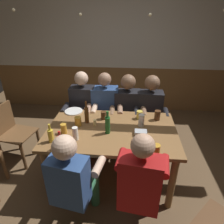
{
  "coord_description": "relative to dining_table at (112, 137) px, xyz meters",
  "views": [
    {
      "loc": [
        0.19,
        -2.01,
        2.08
      ],
      "look_at": [
        0.0,
        0.09,
        0.98
      ],
      "focal_mm": 32.12,
      "sensor_mm": 36.0,
      "label": 1
    }
  ],
  "objects": [
    {
      "name": "condiment_caddy",
      "position": [
        0.35,
        -0.09,
        0.14
      ],
      "size": [
        0.14,
        0.1,
        0.05
      ],
      "primitive_type": "cube",
      "color": "#B2B7BC",
      "rests_on": "dining_table"
    },
    {
      "name": "back_wall_wainscot",
      "position": [
        0.0,
        2.23,
        -0.19
      ],
      "size": [
        5.57,
        0.12,
        0.95
      ],
      "primitive_type": "cube",
      "color": "brown",
      "rests_on": "ground_plane"
    },
    {
      "name": "bottle_3",
      "position": [
        -0.33,
        0.14,
        0.23
      ],
      "size": [
        0.05,
        0.05,
        0.3
      ],
      "color": "#593314",
      "rests_on": "dining_table"
    },
    {
      "name": "pint_glass_0",
      "position": [
        -0.55,
        -0.14,
        0.17
      ],
      "size": [
        0.07,
        0.07,
        0.12
      ],
      "primitive_type": "cylinder",
      "color": "gold",
      "rests_on": "dining_table"
    },
    {
      "name": "pint_glass_6",
      "position": [
        0.34,
        0.3,
        0.16
      ],
      "size": [
        0.08,
        0.08,
        0.11
      ],
      "primitive_type": "cylinder",
      "color": "#E5C64C",
      "rests_on": "dining_table"
    },
    {
      "name": "dining_table",
      "position": [
        0.0,
        0.0,
        0.0
      ],
      "size": [
        1.57,
        0.98,
        0.77
      ],
      "color": "brown",
      "rests_on": "ground_plane"
    },
    {
      "name": "pint_glass_2",
      "position": [
        -0.42,
        0.05,
        0.17
      ],
      "size": [
        0.08,
        0.08,
        0.12
      ],
      "primitive_type": "cylinder",
      "color": "gold",
      "rests_on": "dining_table"
    },
    {
      "name": "pint_glass_1",
      "position": [
        0.48,
        -0.43,
        0.17
      ],
      "size": [
        0.08,
        0.08,
        0.11
      ],
      "primitive_type": "cylinder",
      "color": "gold",
      "rests_on": "dining_table"
    },
    {
      "name": "person_3",
      "position": [
        0.53,
        0.72,
        0.01
      ],
      "size": [
        0.51,
        0.53,
        1.22
      ],
      "rotation": [
        0.0,
        0.0,
        3.12
      ],
      "color": "black",
      "rests_on": "ground_plane"
    },
    {
      "name": "table_candle",
      "position": [
        -0.22,
        0.07,
        0.15
      ],
      "size": [
        0.04,
        0.04,
        0.08
      ],
      "primitive_type": "cylinder",
      "color": "#F9E08C",
      "rests_on": "dining_table"
    },
    {
      "name": "pint_glass_5",
      "position": [
        -0.38,
        -0.25,
        0.19
      ],
      "size": [
        0.06,
        0.06,
        0.16
      ],
      "primitive_type": "cylinder",
      "color": "white",
      "rests_on": "dining_table"
    },
    {
      "name": "pint_glass_3",
      "position": [
        0.57,
        0.29,
        0.18
      ],
      "size": [
        0.08,
        0.08,
        0.13
      ],
      "primitive_type": "cylinder",
      "color": "#4C2D19",
      "rests_on": "dining_table"
    },
    {
      "name": "bottle_0",
      "position": [
        -0.49,
        -0.42,
        0.19
      ],
      "size": [
        0.07,
        0.07,
        0.21
      ],
      "color": "red",
      "rests_on": "dining_table"
    },
    {
      "name": "pint_glass_7",
      "position": [
        -0.13,
        0.25,
        0.16
      ],
      "size": [
        0.07,
        0.07,
        0.11
      ],
      "primitive_type": "cylinder",
      "color": "#4C2D19",
      "rests_on": "dining_table"
    },
    {
      "name": "person_0",
      "position": [
        -0.53,
        0.73,
        0.03
      ],
      "size": [
        0.52,
        0.53,
        1.25
      ],
      "rotation": [
        0.0,
        0.0,
        3.16
      ],
      "color": "black",
      "rests_on": "ground_plane"
    },
    {
      "name": "pint_glass_4",
      "position": [
        0.36,
        0.11,
        0.19
      ],
      "size": [
        0.07,
        0.07,
        0.16
      ],
      "primitive_type": "cylinder",
      "color": "white",
      "rests_on": "dining_table"
    },
    {
      "name": "chair_empty_near_left",
      "position": [
        -1.48,
        0.27,
        -0.19
      ],
      "size": [
        0.51,
        0.51,
        0.88
      ],
      "rotation": [
        0.0,
        0.0,
        -1.75
      ],
      "color": "brown",
      "rests_on": "ground_plane"
    },
    {
      "name": "back_wall_upper",
      "position": [
        0.0,
        2.23,
        0.99
      ],
      "size": [
        5.57,
        0.12,
        1.41
      ],
      "primitive_type": "cube",
      "color": "beige"
    },
    {
      "name": "person_4",
      "position": [
        -0.3,
        -0.7,
        -0.01
      ],
      "size": [
        0.53,
        0.56,
        1.18
      ],
      "rotation": [
        0.0,
        0.0,
        -0.18
      ],
      "color": "#2D4C84",
      "rests_on": "ground_plane"
    },
    {
      "name": "plate_0",
      "position": [
        -0.58,
        0.41,
        0.12
      ],
      "size": [
        0.25,
        0.25,
        0.01
      ],
      "primitive_type": "cylinder",
      "color": "white",
      "rests_on": "dining_table"
    },
    {
      "name": "bottle_1",
      "position": [
        -0.04,
        -0.08,
        0.23
      ],
      "size": [
        0.06,
        0.06,
        0.28
      ],
      "color": "#195923",
      "rests_on": "dining_table"
    },
    {
      "name": "ground_plane",
      "position": [
        0.0,
        -0.04,
        -0.66
      ],
      "size": [
        6.68,
        6.68,
        0.0
      ],
      "primitive_type": "plane",
      "color": "brown"
    },
    {
      "name": "person_5",
      "position": [
        0.32,
        -0.71,
        0.01
      ],
      "size": [
        0.54,
        0.54,
        1.23
      ],
      "rotation": [
        0.0,
        0.0,
        -0.14
      ],
      "color": "#AD1919",
      "rests_on": "ground_plane"
    },
    {
      "name": "bottle_2",
      "position": [
        -0.64,
        -0.31,
        0.19
      ],
      "size": [
        0.06,
        0.06,
        0.22
      ],
      "color": "gold",
      "rests_on": "dining_table"
    },
    {
      "name": "person_1",
      "position": [
        -0.17,
        0.72,
        0.02
      ],
      "size": [
        0.56,
        0.55,
        1.24
      ],
      "rotation": [
        0.0,
        0.0,
        3.2
      ],
      "color": "#2D4C84",
      "rests_on": "ground_plane"
    },
    {
      "name": "person_2",
      "position": [
        0.18,
        0.73,
        0.02
      ],
      "size": [
        0.56,
        0.54,
        1.22
      ],
      "rotation": [
        0.0,
        0.0,
        3.2
      ],
      "color": "black",
      "rests_on": "ground_plane"
    },
    {
      "name": "string_lights",
      "position": [
        0.0,
        0.42,
        1.42
      ],
      "size": [
        3.93,
        0.04,
        0.18
      ],
      "color": "#F9EAB2"
    }
  ]
}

